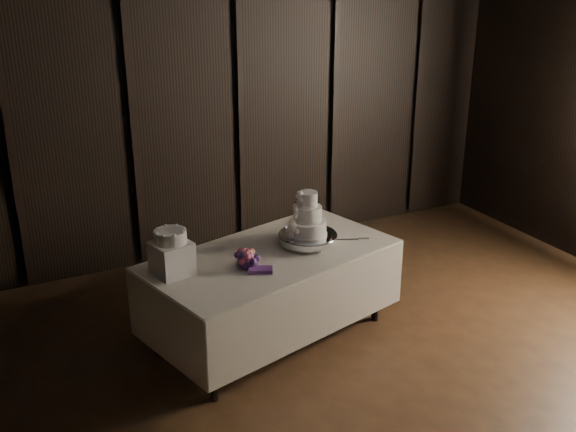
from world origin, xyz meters
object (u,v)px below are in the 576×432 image
Objects in this scene: cake_stand at (308,239)px; wedding_cake at (306,219)px; box_pedestal at (172,258)px; bouquet at (248,259)px; display_table at (271,292)px; small_cake at (170,236)px.

cake_stand is 0.19m from wedding_cake.
cake_stand is 1.86× the size of box_pedestal.
wedding_cake is at bearing 0.80° from box_pedestal.
bouquet is at bearing -173.66° from wedding_cake.
display_table is at bearing 172.76° from wedding_cake.
small_cake reaches higher than display_table.
small_cake is (-0.80, -0.01, 0.64)m from display_table.
box_pedestal is at bearing 165.48° from display_table.
box_pedestal is at bearing -178.46° from cake_stand.
bouquet is 0.61m from small_cake.
box_pedestal is (-1.12, -0.02, -0.11)m from wedding_cake.
cake_stand is 2.05× the size of small_cake.
box_pedestal is 0.17m from small_cake.
cake_stand reaches higher than display_table.
small_cake reaches higher than box_pedestal.
box_pedestal reaches higher than bouquet.
bouquet is at bearing -165.30° from display_table.
display_table is at bearing 29.61° from bouquet.
wedding_cake is (0.31, 0.01, 0.58)m from display_table.
small_cake reaches higher than bouquet.
bouquet is 0.56m from box_pedestal.
wedding_cake is (-0.03, -0.02, 0.19)m from cake_stand.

